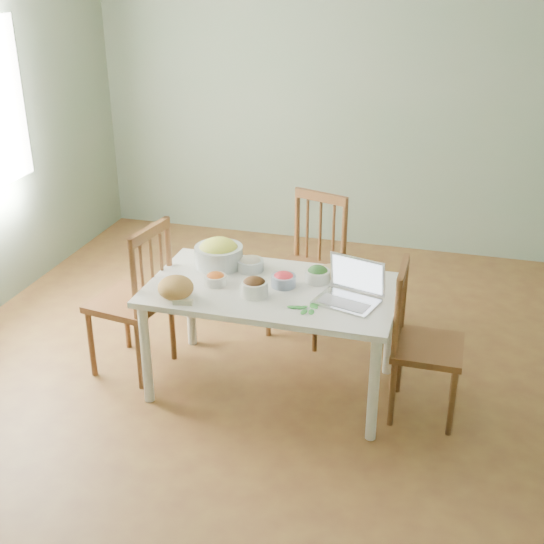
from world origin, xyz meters
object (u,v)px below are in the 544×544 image
(chair_far, at_px, (305,269))
(chair_right, at_px, (428,344))
(laptop, at_px, (347,284))
(chair_left, at_px, (129,298))
(bread_boule, at_px, (176,288))
(dining_table, at_px, (272,338))
(bowl_squash, at_px, (219,253))

(chair_far, distance_m, chair_right, 1.17)
(chair_far, relative_size, laptop, 2.95)
(chair_left, distance_m, laptop, 1.43)
(bread_boule, bearing_deg, laptop, 12.00)
(bread_boule, relative_size, laptop, 0.61)
(chair_right, bearing_deg, dining_table, 88.70)
(chair_right, bearing_deg, laptop, 97.53)
(bread_boule, xyz_separation_m, laptop, (0.95, 0.20, 0.05))
(bread_boule, bearing_deg, dining_table, 30.25)
(chair_left, relative_size, bread_boule, 4.93)
(dining_table, xyz_separation_m, bowl_squash, (-0.41, 0.21, 0.44))
(chair_far, distance_m, laptop, 0.96)
(bowl_squash, relative_size, laptop, 0.89)
(chair_right, relative_size, laptop, 2.74)
(chair_far, relative_size, chair_right, 1.08)
(dining_table, relative_size, chair_left, 1.45)
(dining_table, xyz_separation_m, laptop, (0.46, -0.08, 0.47))
(dining_table, bearing_deg, chair_left, -178.26)
(dining_table, height_order, chair_far, chair_far)
(dining_table, height_order, bowl_squash, bowl_squash)
(chair_left, height_order, bread_boule, chair_left)
(laptop, bearing_deg, dining_table, -174.54)
(dining_table, xyz_separation_m, bread_boule, (-0.49, -0.29, 0.41))
(bread_boule, relative_size, bowl_squash, 0.68)
(chair_left, bearing_deg, dining_table, 100.28)
(bowl_squash, bearing_deg, bread_boule, -99.52)
(chair_far, height_order, bread_boule, chair_far)
(laptop, bearing_deg, chair_far, 133.60)
(bowl_squash, xyz_separation_m, laptop, (0.87, -0.30, 0.03))
(chair_far, xyz_separation_m, bread_boule, (-0.53, -1.01, 0.26))
(bread_boule, distance_m, laptop, 0.98)
(dining_table, distance_m, bread_boule, 0.70)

